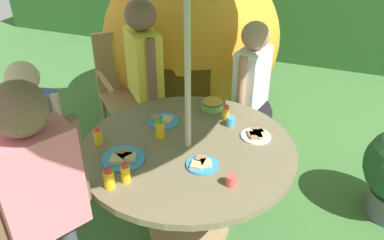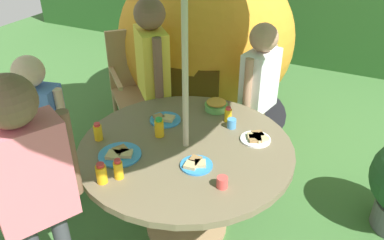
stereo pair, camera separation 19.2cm
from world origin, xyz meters
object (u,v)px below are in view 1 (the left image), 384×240
at_px(child_in_blue_shirt, 34,125).
at_px(plate_near_left, 256,135).
at_px(child_in_white_shirt, 252,78).
at_px(plate_mid_right, 123,158).
at_px(child_in_pink_shirt, 38,184).
at_px(plate_front_edge, 163,120).
at_px(juice_bottle_far_right, 226,113).
at_px(juice_bottle_center_front, 109,179).
at_px(cup_far, 230,122).
at_px(cup_near, 231,180).
at_px(snack_bowl, 212,104).
at_px(child_in_yellow_shirt, 144,64).
at_px(juice_bottle_center_back, 126,173).
at_px(plate_near_right, 202,164).
at_px(wooden_chair, 126,83).
at_px(juice_bottle_far_left, 160,129).
at_px(garden_table, 188,160).
at_px(juice_bottle_mid_left, 98,137).
at_px(dome_tent, 191,39).

bearing_deg(child_in_blue_shirt, plate_near_left, 6.19).
height_order(child_in_white_shirt, plate_mid_right, child_in_white_shirt).
height_order(child_in_pink_shirt, plate_mid_right, child_in_pink_shirt).
relative_size(plate_front_edge, juice_bottle_far_right, 1.96).
bearing_deg(juice_bottle_center_front, cup_far, 62.68).
bearing_deg(cup_near, snack_bowl, 114.97).
distance_m(child_in_white_shirt, child_in_yellow_shirt, 0.84).
relative_size(snack_bowl, juice_bottle_center_back, 1.37).
bearing_deg(plate_near_left, juice_bottle_far_right, 150.42).
height_order(child_in_yellow_shirt, juice_bottle_center_back, child_in_yellow_shirt).
bearing_deg(plate_front_edge, snack_bowl, 49.23).
bearing_deg(child_in_white_shirt, juice_bottle_center_front, -5.39).
bearing_deg(plate_near_right, wooden_chair, 135.65).
bearing_deg(plate_near_left, snack_bowl, 146.22).
height_order(juice_bottle_far_left, cup_near, juice_bottle_far_left).
relative_size(juice_bottle_far_right, cup_far, 1.67).
height_order(cup_near, cup_far, cup_far).
height_order(child_in_blue_shirt, juice_bottle_far_right, child_in_blue_shirt).
distance_m(child_in_blue_shirt, plate_near_left, 1.41).
xyz_separation_m(juice_bottle_far_left, cup_near, (0.55, -0.29, -0.03)).
bearing_deg(plate_front_edge, juice_bottle_center_front, -88.81).
relative_size(garden_table, child_in_yellow_shirt, 0.96).
distance_m(garden_table, juice_bottle_center_front, 0.59).
height_order(garden_table, juice_bottle_mid_left, juice_bottle_mid_left).
bearing_deg(plate_mid_right, garden_table, 41.70).
distance_m(garden_table, plate_mid_right, 0.42).
xyz_separation_m(child_in_white_shirt, plate_near_right, (-0.04, -1.05, -0.09)).
xyz_separation_m(plate_near_left, plate_near_right, (-0.22, -0.41, -0.00)).
relative_size(juice_bottle_far_right, juice_bottle_center_front, 0.88).
distance_m(juice_bottle_center_front, juice_bottle_center_back, 0.09).
relative_size(child_in_blue_shirt, plate_front_edge, 5.63).
bearing_deg(juice_bottle_center_front, juice_bottle_far_right, 67.27).
bearing_deg(juice_bottle_center_back, juice_bottle_mid_left, 142.55).
bearing_deg(plate_front_edge, garden_table, -37.81).
bearing_deg(child_in_white_shirt, plate_near_right, 9.67).
relative_size(juice_bottle_far_left, cup_far, 2.02).
height_order(snack_bowl, juice_bottle_far_right, juice_bottle_far_right).
bearing_deg(juice_bottle_far_left, dome_tent, 103.91).
xyz_separation_m(garden_table, child_in_white_shirt, (0.18, 0.89, 0.22)).
height_order(juice_bottle_center_front, juice_bottle_mid_left, juice_bottle_center_front).
relative_size(child_in_pink_shirt, cup_near, 22.33).
relative_size(wooden_chair, juice_bottle_far_right, 9.24).
relative_size(child_in_white_shirt, juice_bottle_far_left, 9.55).
relative_size(cup_near, cup_far, 0.98).
bearing_deg(child_in_yellow_shirt, cup_far, 23.95).
xyz_separation_m(child_in_pink_shirt, juice_bottle_far_left, (0.21, 0.83, -0.15)).
height_order(plate_front_edge, juice_bottle_mid_left, juice_bottle_mid_left).
bearing_deg(juice_bottle_far_right, child_in_blue_shirt, -150.87).
relative_size(child_in_blue_shirt, juice_bottle_center_front, 9.72).
height_order(plate_front_edge, juice_bottle_center_back, juice_bottle_center_back).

